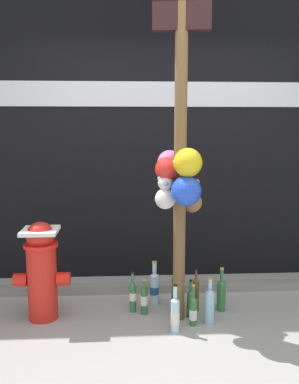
{
  "coord_description": "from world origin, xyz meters",
  "views": [
    {
      "loc": [
        -0.36,
        -2.66,
        1.57
      ],
      "look_at": [
        -0.19,
        0.52,
        1.07
      ],
      "focal_mm": 38.0,
      "sensor_mm": 36.0,
      "label": 1
    }
  ],
  "objects_px": {
    "memorial_post": "(180,151)",
    "bottle_6": "(176,314)",
    "bottle_0": "(176,292)",
    "bottle_7": "(133,296)",
    "bottle_2": "(193,311)",
    "bottle_3": "(190,303)",
    "bottle_8": "(210,305)",
    "bottle_4": "(144,299)",
    "bottle_5": "(154,287)",
    "bottle_9": "(221,294)",
    "bottle_1": "(196,294)",
    "fire_hydrant": "(42,269)"
  },
  "relations": [
    {
      "from": "bottle_5",
      "to": "bottle_8",
      "type": "height_order",
      "value": "bottle_5"
    },
    {
      "from": "bottle_2",
      "to": "bottle_3",
      "type": "xyz_separation_m",
      "value": [
        0.0,
        0.14,
        0.0
      ]
    },
    {
      "from": "bottle_4",
      "to": "memorial_post",
      "type": "bearing_deg",
      "value": -25.46
    },
    {
      "from": "memorial_post",
      "to": "bottle_7",
      "type": "relative_size",
      "value": 7.37
    },
    {
      "from": "bottle_4",
      "to": "bottle_7",
      "type": "xyz_separation_m",
      "value": [
        -0.1,
        0.04,
        0.01
      ]
    },
    {
      "from": "fire_hydrant",
      "to": "bottle_0",
      "type": "xyz_separation_m",
      "value": [
        1.13,
        0.11,
        -0.28
      ]
    },
    {
      "from": "fire_hydrant",
      "to": "bottle_8",
      "type": "distance_m",
      "value": 1.41
    },
    {
      "from": "bottle_3",
      "to": "bottle_9",
      "type": "height_order",
      "value": "bottle_9"
    },
    {
      "from": "bottle_0",
      "to": "bottle_7",
      "type": "bearing_deg",
      "value": -174.75
    },
    {
      "from": "bottle_0",
      "to": "bottle_7",
      "type": "xyz_separation_m",
      "value": [
        -0.38,
        -0.03,
        -0.01
      ]
    },
    {
      "from": "bottle_4",
      "to": "bottle_5",
      "type": "distance_m",
      "value": 0.21
    },
    {
      "from": "memorial_post",
      "to": "bottle_6",
      "type": "relative_size",
      "value": 6.86
    },
    {
      "from": "bottle_8",
      "to": "bottle_0",
      "type": "bearing_deg",
      "value": 131.78
    },
    {
      "from": "bottle_9",
      "to": "bottle_7",
      "type": "bearing_deg",
      "value": 178.81
    },
    {
      "from": "bottle_0",
      "to": "bottle_5",
      "type": "relative_size",
      "value": 0.96
    },
    {
      "from": "bottle_6",
      "to": "bottle_9",
      "type": "height_order",
      "value": "bottle_6"
    },
    {
      "from": "bottle_6",
      "to": "bottle_8",
      "type": "relative_size",
      "value": 1.01
    },
    {
      "from": "memorial_post",
      "to": "bottle_4",
      "type": "height_order",
      "value": "memorial_post"
    },
    {
      "from": "bottle_3",
      "to": "bottle_8",
      "type": "distance_m",
      "value": 0.18
    },
    {
      "from": "bottle_6",
      "to": "bottle_8",
      "type": "height_order",
      "value": "bottle_6"
    },
    {
      "from": "bottle_5",
      "to": "bottle_9",
      "type": "height_order",
      "value": "bottle_5"
    },
    {
      "from": "bottle_0",
      "to": "bottle_1",
      "type": "bearing_deg",
      "value": -16.53
    },
    {
      "from": "bottle_7",
      "to": "bottle_8",
      "type": "bearing_deg",
      "value": -20.94
    },
    {
      "from": "fire_hydrant",
      "to": "bottle_3",
      "type": "xyz_separation_m",
      "value": [
        1.23,
        -0.05,
        -0.31
      ]
    },
    {
      "from": "bottle_1",
      "to": "bottle_9",
      "type": "relative_size",
      "value": 0.98
    },
    {
      "from": "memorial_post",
      "to": "bottle_6",
      "type": "height_order",
      "value": "memorial_post"
    },
    {
      "from": "fire_hydrant",
      "to": "bottle_1",
      "type": "relative_size",
      "value": 2.17
    },
    {
      "from": "bottle_0",
      "to": "bottle_3",
      "type": "height_order",
      "value": "bottle_0"
    },
    {
      "from": "bottle_2",
      "to": "bottle_9",
      "type": "relative_size",
      "value": 0.89
    },
    {
      "from": "bottle_5",
      "to": "fire_hydrant",
      "type": "bearing_deg",
      "value": -167.32
    },
    {
      "from": "bottle_2",
      "to": "bottle_9",
      "type": "bearing_deg",
      "value": 41.47
    },
    {
      "from": "fire_hydrant",
      "to": "bottle_3",
      "type": "bearing_deg",
      "value": -2.19
    },
    {
      "from": "bottle_0",
      "to": "bottle_9",
      "type": "bearing_deg",
      "value": -7.4
    },
    {
      "from": "bottle_1",
      "to": "bottle_3",
      "type": "relative_size",
      "value": 1.16
    },
    {
      "from": "memorial_post",
      "to": "bottle_6",
      "type": "xyz_separation_m",
      "value": [
        -0.04,
        -0.19,
        -1.25
      ]
    },
    {
      "from": "memorial_post",
      "to": "fire_hydrant",
      "type": "bearing_deg",
      "value": 175.04
    },
    {
      "from": "memorial_post",
      "to": "fire_hydrant",
      "type": "xyz_separation_m",
      "value": [
        -1.12,
        0.1,
        -0.97
      ]
    },
    {
      "from": "bottle_6",
      "to": "bottle_4",
      "type": "bearing_deg",
      "value": 125.4
    },
    {
      "from": "fire_hydrant",
      "to": "bottle_2",
      "type": "relative_size",
      "value": 2.41
    },
    {
      "from": "bottle_6",
      "to": "memorial_post",
      "type": "bearing_deg",
      "value": 77.2
    },
    {
      "from": "bottle_4",
      "to": "bottle_6",
      "type": "xyz_separation_m",
      "value": [
        0.23,
        -0.33,
        0.02
      ]
    },
    {
      "from": "bottle_4",
      "to": "bottle_8",
      "type": "xyz_separation_m",
      "value": [
        0.53,
        -0.19,
        0.03
      ]
    },
    {
      "from": "bottle_0",
      "to": "bottle_2",
      "type": "xyz_separation_m",
      "value": [
        0.1,
        -0.3,
        -0.03
      ]
    },
    {
      "from": "bottle_1",
      "to": "bottle_7",
      "type": "height_order",
      "value": "bottle_1"
    },
    {
      "from": "bottle_7",
      "to": "bottle_9",
      "type": "relative_size",
      "value": 0.93
    },
    {
      "from": "bottle_3",
      "to": "bottle_7",
      "type": "height_order",
      "value": "bottle_7"
    },
    {
      "from": "bottle_5",
      "to": "bottle_4",
      "type": "bearing_deg",
      "value": -119.21
    },
    {
      "from": "fire_hydrant",
      "to": "bottle_7",
      "type": "height_order",
      "value": "fire_hydrant"
    },
    {
      "from": "bottle_6",
      "to": "bottle_8",
      "type": "distance_m",
      "value": 0.32
    },
    {
      "from": "memorial_post",
      "to": "bottle_9",
      "type": "xyz_separation_m",
      "value": [
        0.4,
        0.16,
        -1.25
      ]
    }
  ]
}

